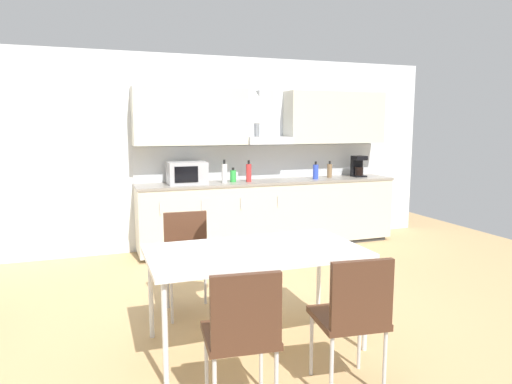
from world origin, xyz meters
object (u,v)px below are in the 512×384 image
(coffee_maker, at_px, (358,166))
(chair_near_left, at_px, (242,328))
(bottle_green, at_px, (233,176))
(bottle_blue, at_px, (316,172))
(bottle_white, at_px, (224,173))
(microwave, at_px, (187,173))
(chair_near_right, at_px, (354,310))
(dining_table, at_px, (255,255))
(bottle_red, at_px, (249,173))
(pendant_lamp, at_px, (255,107))
(bottle_brown, at_px, (330,170))
(chair_far_left, at_px, (187,252))

(coffee_maker, distance_m, chair_near_left, 4.50)
(bottle_green, distance_m, bottle_blue, 1.17)
(bottle_green, distance_m, bottle_white, 0.15)
(microwave, xyz_separation_m, chair_near_right, (0.33, -3.41, -0.51))
(bottle_green, distance_m, dining_table, 2.71)
(bottle_red, bearing_deg, chair_near_left, -109.33)
(dining_table, height_order, pendant_lamp, pendant_lamp)
(pendant_lamp, bearing_deg, coffee_maker, 46.32)
(bottle_brown, xyz_separation_m, chair_near_left, (-2.42, -3.46, -0.47))
(microwave, distance_m, pendant_lamp, 2.70)
(coffee_maker, height_order, chair_near_right, coffee_maker)
(bottle_brown, distance_m, chair_near_right, 3.90)
(bottle_blue, relative_size, bottle_white, 0.82)
(bottle_red, height_order, chair_near_right, bottle_red)
(chair_near_left, distance_m, chair_far_left, 1.61)
(chair_near_left, distance_m, chair_near_right, 0.70)
(bottle_white, height_order, chair_near_right, bottle_white)
(coffee_maker, distance_m, bottle_blue, 0.73)
(bottle_green, bearing_deg, microwave, -178.06)
(microwave, relative_size, bottle_white, 1.61)
(microwave, xyz_separation_m, bottle_brown, (2.05, 0.05, -0.04))
(chair_far_left, height_order, chair_near_right, same)
(coffee_maker, xyz_separation_m, chair_near_left, (-2.87, -3.43, -0.52))
(bottle_brown, relative_size, bottle_green, 1.25)
(bottle_brown, distance_m, chair_near_left, 4.25)
(bottle_green, height_order, chair_near_right, bottle_green)
(bottle_white, distance_m, dining_table, 2.63)
(microwave, bearing_deg, bottle_brown, 1.50)
(chair_near_right, bearing_deg, bottle_red, 81.87)
(bottle_red, xyz_separation_m, bottle_white, (-0.33, -0.00, 0.01))
(bottle_red, distance_m, chair_near_left, 3.61)
(bottle_red, bearing_deg, dining_table, -107.79)
(dining_table, height_order, chair_near_left, chair_near_left)
(bottle_white, distance_m, chair_near_left, 3.51)
(chair_far_left, bearing_deg, chair_near_left, -90.47)
(pendant_lamp, bearing_deg, chair_near_left, -114.06)
(chair_near_left, bearing_deg, microwave, 83.74)
(microwave, relative_size, bottle_red, 1.70)
(microwave, relative_size, chair_near_left, 0.55)
(chair_near_left, bearing_deg, bottle_blue, 57.34)
(coffee_maker, xyz_separation_m, bottle_blue, (-0.72, -0.08, -0.05))
(dining_table, bearing_deg, pendant_lamp, -75.96)
(bottle_blue, xyz_separation_m, chair_far_left, (-2.14, -1.74, -0.47))
(bottle_brown, relative_size, bottle_white, 0.78)
(chair_far_left, bearing_deg, bottle_brown, 37.50)
(coffee_maker, height_order, chair_far_left, coffee_maker)
(chair_far_left, bearing_deg, dining_table, -66.74)
(dining_table, distance_m, chair_far_left, 0.89)
(microwave, distance_m, coffee_maker, 2.50)
(dining_table, bearing_deg, coffee_maker, 46.32)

